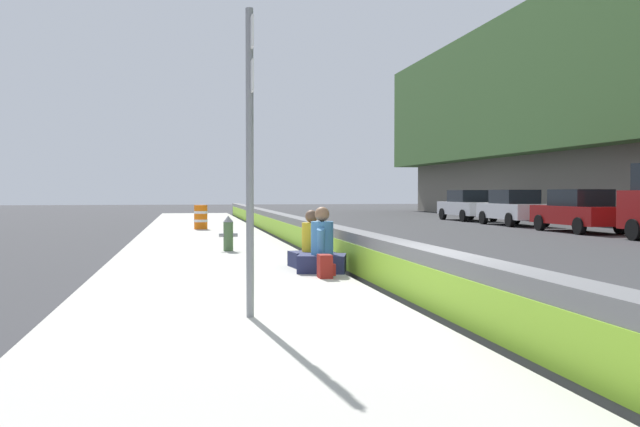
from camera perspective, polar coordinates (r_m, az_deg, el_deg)
ground_plane at (r=9.30m, az=9.65°, el=-8.21°), size 160.00×160.00×0.00m
sidewalk_strip at (r=8.73m, az=-7.04°, el=-8.39°), size 80.00×4.40×0.14m
jersey_barrier at (r=9.24m, az=9.64°, el=-5.62°), size 76.00×0.45×0.85m
route_sign_post at (r=8.17m, az=-5.76°, el=6.00°), size 0.44×0.09×3.60m
fire_hydrant at (r=17.40m, az=-7.54°, el=-1.59°), size 0.26×0.46×0.88m
seated_person_foreground at (r=12.72m, az=0.17°, el=-3.15°), size 0.93×1.02×1.20m
seated_person_middle at (r=13.61m, az=-0.70°, el=-2.94°), size 0.77×0.88×1.12m
backpack at (r=11.88m, az=0.45°, el=-4.38°), size 0.32×0.28×0.40m
construction_barrel at (r=27.71m, az=-9.76°, el=-0.28°), size 0.54×0.54×0.95m
parked_car_fourth at (r=29.35m, az=20.49°, el=0.22°), size 4.52×1.99×1.71m
parked_car_midline at (r=34.45m, az=15.59°, el=0.48°), size 4.50×1.95×1.71m
parked_car_far at (r=39.63m, az=12.02°, el=0.67°), size 4.54×2.04×1.71m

